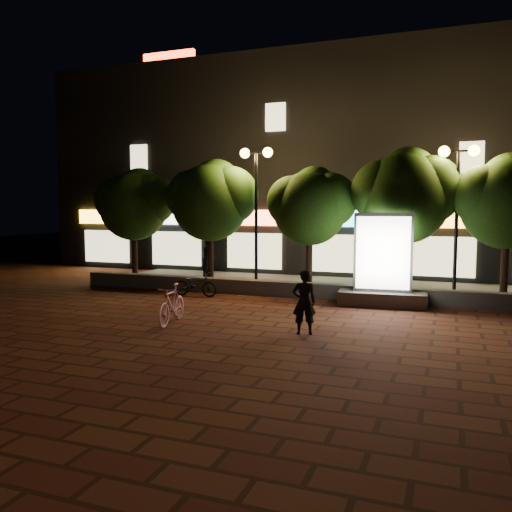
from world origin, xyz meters
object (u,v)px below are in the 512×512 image
at_px(street_lamp_left, 256,181).
at_px(scooter_pink, 172,304).
at_px(tree_mid, 311,203).
at_px(street_lamp_right, 458,182).
at_px(scooter_parked, 195,284).
at_px(ad_kiosk, 383,268).
at_px(tree_right, 406,193).
at_px(tree_left, 212,198).
at_px(rider, 304,302).
at_px(tree_far_right, 509,198).
at_px(pedestrian, 210,257).
at_px(tree_far_left, 135,202).

height_order(street_lamp_left, scooter_pink, street_lamp_left).
xyz_separation_m(tree_mid, street_lamp_right, (4.95, -0.26, 0.68)).
height_order(tree_mid, scooter_parked, tree_mid).
bearing_deg(ad_kiosk, scooter_pink, -135.85).
xyz_separation_m(tree_mid, tree_right, (3.31, 0.00, 0.35)).
distance_m(street_lamp_left, scooter_pink, 7.31).
bearing_deg(scooter_pink, tree_left, 98.26).
bearing_deg(scooter_parked, street_lamp_right, -75.99).
xyz_separation_m(tree_left, rider, (5.51, -6.51, -2.66)).
bearing_deg(tree_far_right, ad_kiosk, -151.87).
distance_m(scooter_pink, rider, 3.55).
distance_m(street_lamp_right, pedestrian, 10.46).
relative_size(tree_mid, scooter_parked, 2.83).
distance_m(tree_mid, tree_far_right, 6.50).
bearing_deg(street_lamp_right, tree_far_right, 9.61).
relative_size(street_lamp_right, pedestrian, 2.88).
distance_m(tree_mid, tree_right, 3.32).
bearing_deg(tree_right, ad_kiosk, -103.60).
bearing_deg(tree_right, tree_far_right, -0.00).
bearing_deg(scooter_parked, tree_far_left, 55.96).
bearing_deg(scooter_pink, scooter_parked, 100.80).
bearing_deg(pedestrian, tree_right, -108.19).
bearing_deg(tree_far_right, street_lamp_left, -178.24).
distance_m(tree_mid, rider, 7.11).
bearing_deg(scooter_parked, rider, -129.90).
height_order(tree_left, street_lamp_left, street_lamp_left).
height_order(scooter_pink, scooter_parked, scooter_pink).
distance_m(tree_far_left, rider, 11.40).
relative_size(street_lamp_left, scooter_parked, 3.25).
bearing_deg(tree_left, street_lamp_left, -7.70).
bearing_deg(tree_left, scooter_parked, -77.67).
height_order(tree_far_left, rider, tree_far_left).
xyz_separation_m(tree_mid, ad_kiosk, (2.83, -1.96, -2.05)).
height_order(tree_far_left, tree_right, tree_right).
bearing_deg(rider, ad_kiosk, -128.33).
height_order(scooter_pink, rider, rider).
relative_size(tree_far_left, tree_mid, 1.03).
relative_size(tree_mid, tree_right, 0.89).
bearing_deg(scooter_parked, ad_kiosk, -85.79).
bearing_deg(street_lamp_right, scooter_pink, -137.39).
xyz_separation_m(tree_far_right, pedestrian, (-11.41, 1.66, -2.43)).
xyz_separation_m(tree_mid, pedestrian, (-4.91, 1.66, -2.27)).
bearing_deg(tree_mid, street_lamp_left, -172.69).
relative_size(street_lamp_left, pedestrian, 3.00).
bearing_deg(tree_right, scooter_parked, -158.94).
relative_size(tree_mid, scooter_pink, 2.58).
height_order(tree_far_right, ad_kiosk, tree_far_right).
bearing_deg(street_lamp_left, tree_far_left, 177.24).
bearing_deg(rider, scooter_pink, -19.48).
distance_m(rider, pedestrian, 10.39).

